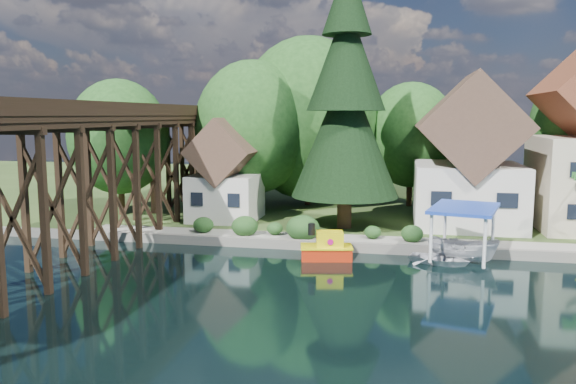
{
  "coord_description": "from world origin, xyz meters",
  "views": [
    {
      "loc": [
        2.14,
        -26.51,
        8.55
      ],
      "look_at": [
        -4.39,
        6.0,
        3.98
      ],
      "focal_mm": 35.0,
      "sensor_mm": 36.0,
      "label": 1
    }
  ],
  "objects_px": {
    "conifer": "(346,101)",
    "house_left": "(468,162)",
    "boat_white_a": "(439,257)",
    "shed": "(225,177)",
    "tugboat": "(327,248)",
    "trestle_bridge": "(102,167)",
    "boat_canopy": "(463,238)"
  },
  "relations": [
    {
      "from": "conifer",
      "to": "house_left",
      "type": "bearing_deg",
      "value": 18.11
    },
    {
      "from": "boat_white_a",
      "to": "house_left",
      "type": "bearing_deg",
      "value": 5.22
    },
    {
      "from": "shed",
      "to": "tugboat",
      "type": "relative_size",
      "value": 2.37
    },
    {
      "from": "trestle_bridge",
      "to": "boat_canopy",
      "type": "bearing_deg",
      "value": 4.68
    },
    {
      "from": "house_left",
      "to": "boat_white_a",
      "type": "distance_m",
      "value": 11.14
    },
    {
      "from": "tugboat",
      "to": "boat_white_a",
      "type": "height_order",
      "value": "tugboat"
    },
    {
      "from": "trestle_bridge",
      "to": "boat_white_a",
      "type": "xyz_separation_m",
      "value": [
        20.52,
        1.07,
        -4.99
      ]
    },
    {
      "from": "shed",
      "to": "conifer",
      "type": "distance_m",
      "value": 10.97
    },
    {
      "from": "trestle_bridge",
      "to": "house_left",
      "type": "xyz_separation_m",
      "value": [
        23.0,
        10.83,
        -0.21
      ]
    },
    {
      "from": "trestle_bridge",
      "to": "boat_canopy",
      "type": "distance_m",
      "value": 22.29
    },
    {
      "from": "house_left",
      "to": "shed",
      "type": "xyz_separation_m",
      "value": [
        -18.0,
        -1.5,
        -1.31
      ]
    },
    {
      "from": "tugboat",
      "to": "house_left",
      "type": "bearing_deg",
      "value": 48.16
    },
    {
      "from": "shed",
      "to": "conifer",
      "type": "bearing_deg",
      "value": -8.23
    },
    {
      "from": "boat_white_a",
      "to": "boat_canopy",
      "type": "distance_m",
      "value": 1.85
    },
    {
      "from": "trestle_bridge",
      "to": "boat_canopy",
      "type": "height_order",
      "value": "trestle_bridge"
    },
    {
      "from": "trestle_bridge",
      "to": "boat_white_a",
      "type": "height_order",
      "value": "trestle_bridge"
    },
    {
      "from": "shed",
      "to": "boat_canopy",
      "type": "distance_m",
      "value": 18.63
    },
    {
      "from": "house_left",
      "to": "tugboat",
      "type": "relative_size",
      "value": 3.32
    },
    {
      "from": "conifer",
      "to": "boat_white_a",
      "type": "relative_size",
      "value": 5.34
    },
    {
      "from": "trestle_bridge",
      "to": "boat_white_a",
      "type": "relative_size",
      "value": 12.63
    },
    {
      "from": "trestle_bridge",
      "to": "conifer",
      "type": "height_order",
      "value": "conifer"
    },
    {
      "from": "tugboat",
      "to": "trestle_bridge",
      "type": "bearing_deg",
      "value": -176.84
    },
    {
      "from": "conifer",
      "to": "tugboat",
      "type": "relative_size",
      "value": 5.64
    },
    {
      "from": "boat_white_a",
      "to": "trestle_bridge",
      "type": "bearing_deg",
      "value": 112.48
    },
    {
      "from": "boat_white_a",
      "to": "tugboat",
      "type": "bearing_deg",
      "value": 112.11
    },
    {
      "from": "trestle_bridge",
      "to": "boat_white_a",
      "type": "distance_m",
      "value": 21.14
    },
    {
      "from": "shed",
      "to": "tugboat",
      "type": "height_order",
      "value": "shed"
    },
    {
      "from": "conifer",
      "to": "boat_canopy",
      "type": "xyz_separation_m",
      "value": [
        7.56,
        -6.19,
        -8.09
      ]
    },
    {
      "from": "house_left",
      "to": "shed",
      "type": "height_order",
      "value": "house_left"
    },
    {
      "from": "boat_canopy",
      "to": "tugboat",
      "type": "bearing_deg",
      "value": -172.63
    },
    {
      "from": "tugboat",
      "to": "boat_canopy",
      "type": "height_order",
      "value": "boat_canopy"
    },
    {
      "from": "trestle_bridge",
      "to": "tugboat",
      "type": "bearing_deg",
      "value": 3.16
    }
  ]
}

